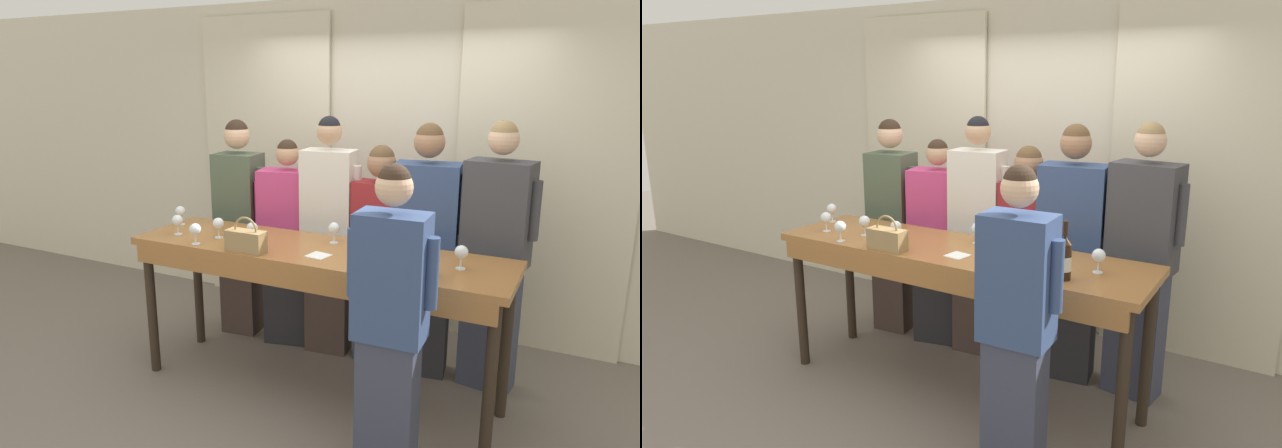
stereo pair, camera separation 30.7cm
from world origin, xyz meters
TOP-DOWN VIEW (x-y plane):
  - ground_plane at (0.00, 0.00)m, footprint 18.00×18.00m
  - wall_back at (0.00, 1.46)m, footprint 12.00×0.06m
  - curtain_panel_left at (-1.24, 1.39)m, footprint 1.33×0.03m
  - curtain_panel_right at (1.24, 1.39)m, footprint 1.33×0.03m
  - tasting_bar at (0.00, -0.02)m, footprint 2.57×0.69m
  - wine_bottle at (0.82, -0.19)m, footprint 0.08×0.08m
  - handbag at (-0.37, -0.26)m, footprint 0.26×0.11m
  - wine_glass_front_left at (-0.77, -0.27)m, footprint 0.08×0.08m
  - wine_glass_front_mid at (-1.21, 0.10)m, footprint 0.08×0.08m
  - wine_glass_front_right at (0.06, 0.17)m, footprint 0.08×0.08m
  - wine_glass_center_left at (-1.04, -0.13)m, footprint 0.08×0.08m
  - wine_glass_center_mid at (-0.44, -0.07)m, footprint 0.08×0.08m
  - wine_glass_center_right at (-0.73, -0.07)m, footprint 0.08×0.08m
  - wine_glass_back_left at (0.95, 0.01)m, footprint 0.08×0.08m
  - napkin at (0.09, -0.14)m, footprint 0.15×0.15m
  - guest_olive_jacket at (-1.03, 0.62)m, footprint 0.47×0.31m
  - guest_pink_top at (-0.56, 0.62)m, footprint 0.56×0.36m
  - guest_cream_sweater at (-0.20, 0.62)m, footprint 0.51×0.28m
  - guest_striped_shirt at (0.22, 0.62)m, footprint 0.51×0.24m
  - guest_navy_coat at (0.56, 0.62)m, footprint 0.57×0.34m
  - guest_beige_cap at (1.05, 0.62)m, footprint 0.54×0.31m
  - host_pouring at (0.75, -0.63)m, footprint 0.48×0.24m

SIDE VIEW (x-z plane):
  - ground_plane at x=0.00m, z-range 0.00..0.00m
  - guest_pink_top at x=-0.56m, z-range 0.00..1.68m
  - guest_striped_shirt at x=0.22m, z-range 0.04..1.71m
  - host_pouring at x=0.75m, z-range 0.03..1.77m
  - tasting_bar at x=0.00m, z-range 0.40..1.45m
  - guest_navy_coat at x=0.56m, z-range 0.01..1.85m
  - guest_olive_jacket at x=-1.03m, z-range 0.03..1.84m
  - guest_cream_sweater at x=-0.20m, z-range 0.02..1.89m
  - guest_beige_cap at x=1.05m, z-range 0.02..1.89m
  - napkin at x=0.09m, z-range 1.05..1.05m
  - handbag at x=-0.37m, z-range 1.01..1.24m
  - wine_glass_front_left at x=-0.77m, z-range 1.07..1.22m
  - wine_glass_front_right at x=0.06m, z-range 1.07..1.22m
  - wine_glass_front_mid at x=-1.21m, z-range 1.07..1.22m
  - wine_glass_center_left at x=-1.04m, z-range 1.07..1.22m
  - wine_glass_center_mid at x=-0.44m, z-range 1.07..1.22m
  - wine_glass_center_right at x=-0.73m, z-range 1.07..1.22m
  - wine_glass_back_left at x=0.95m, z-range 1.07..1.22m
  - wine_bottle at x=0.82m, z-range 1.00..1.34m
  - curtain_panel_left at x=-1.24m, z-range 0.00..2.69m
  - curtain_panel_right at x=1.24m, z-range 0.00..2.69m
  - wall_back at x=0.00m, z-range 0.00..2.80m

